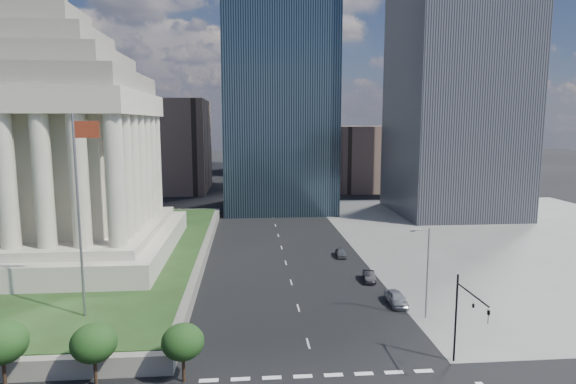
{
  "coord_description": "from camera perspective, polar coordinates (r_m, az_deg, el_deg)",
  "views": [
    {
      "loc": [
        -5.59,
        -23.36,
        21.01
      ],
      "look_at": [
        -1.78,
        21.92,
        14.48
      ],
      "focal_mm": 30.0,
      "sensor_mm": 36.0,
      "label": 1
    }
  ],
  "objects": [
    {
      "name": "ground",
      "position": [
        125.26,
        -2.19,
        -1.48
      ],
      "size": [
        500.0,
        500.0,
        0.0
      ],
      "primitive_type": "plane",
      "color": "black",
      "rests_on": "ground"
    },
    {
      "name": "sidewalk_ne",
      "position": [
        100.26,
        26.4,
        -4.77
      ],
      "size": [
        68.0,
        90.0,
        0.03
      ],
      "primitive_type": "cube",
      "color": "slate",
      "rests_on": "ground"
    },
    {
      "name": "war_memorial",
      "position": [
        76.81,
        -26.77,
        7.61
      ],
      "size": [
        34.0,
        34.0,
        39.0
      ],
      "primitive_type": null,
      "color": "#A7A28C",
      "rests_on": "plaza_lawn"
    },
    {
      "name": "flagpole",
      "position": [
        50.69,
        -23.44,
        -1.46
      ],
      "size": [
        2.52,
        0.24,
        20.0
      ],
      "color": "slate",
      "rests_on": "plaza_lawn"
    },
    {
      "name": "midrise_glass",
      "position": [
        118.94,
        -1.17,
        12.52
      ],
      "size": [
        26.0,
        26.0,
        60.0
      ],
      "primitive_type": "cube",
      "color": "black",
      "rests_on": "ground"
    },
    {
      "name": "building_filler_ne",
      "position": [
        158.28,
        8.96,
        4.09
      ],
      "size": [
        20.0,
        30.0,
        20.0
      ],
      "primitive_type": "cube",
      "color": "brown",
      "rests_on": "ground"
    },
    {
      "name": "building_filler_nw",
      "position": [
        155.45,
        -13.9,
        5.36
      ],
      "size": [
        24.0,
        30.0,
        28.0
      ],
      "primitive_type": "cube",
      "color": "brown",
      "rests_on": "ground"
    },
    {
      "name": "traffic_signal_ne",
      "position": [
        44.15,
        20.32,
        -13.26
      ],
      "size": [
        0.3,
        5.74,
        8.0
      ],
      "color": "black",
      "rests_on": "ground"
    },
    {
      "name": "street_lamp_north",
      "position": [
        54.15,
        16.04,
        -8.61
      ],
      "size": [
        2.13,
        0.22,
        10.0
      ],
      "color": "slate",
      "rests_on": "ground"
    },
    {
      "name": "parked_sedan_near",
      "position": [
        58.71,
        12.72,
        -12.17
      ],
      "size": [
        4.68,
        1.94,
        1.58
      ],
      "primitive_type": "imported",
      "rotation": [
        0.0,
        0.0,
        0.02
      ],
      "color": "gray",
      "rests_on": "ground"
    },
    {
      "name": "parked_sedan_mid",
      "position": [
        66.23,
        9.59,
        -9.83
      ],
      "size": [
        1.92,
        4.16,
        1.32
      ],
      "primitive_type": "imported",
      "rotation": [
        0.0,
        0.0,
        -0.13
      ],
      "color": "black",
      "rests_on": "ground"
    },
    {
      "name": "parked_sedan_far",
      "position": [
        77.11,
        6.32,
        -7.16
      ],
      "size": [
        1.91,
        4.11,
        1.36
      ],
      "primitive_type": "imported",
      "rotation": [
        0.0,
        0.0,
        -0.08
      ],
      "color": "#4E5154",
      "rests_on": "ground"
    }
  ]
}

